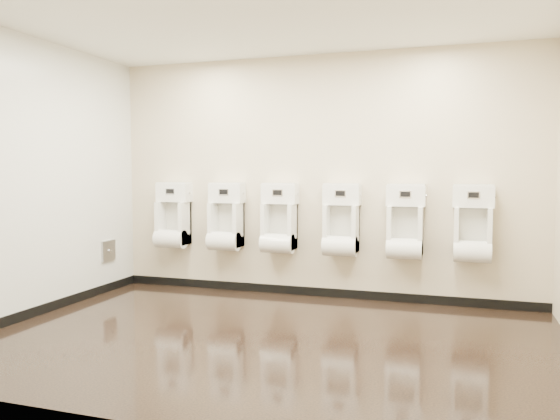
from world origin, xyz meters
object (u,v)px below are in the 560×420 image
Objects in this scene: urinal_0 at (173,220)px; urinal_2 at (279,223)px; urinal_3 at (341,225)px; urinal_4 at (405,227)px; urinal_5 at (473,229)px; urinal_1 at (226,222)px; access_panel at (108,251)px.

urinal_0 and urinal_2 have the same top height.
urinal_2 is 1.00× the size of urinal_3.
urinal_4 is 1.00× the size of urinal_5.
urinal_4 is at bearing 0.00° from urinal_2.
urinal_3 is 1.00× the size of urinal_5.
urinal_0 is at bearing 180.00° from urinal_1.
urinal_3 is (1.41, 0.00, 0.00)m from urinal_1.
urinal_3 and urinal_5 have the same top height.
urinal_1 is at bearing 0.00° from urinal_0.
urinal_5 is at bearing 0.00° from urinal_0.
urinal_5 is (1.40, 0.00, 0.00)m from urinal_3.
access_panel is 0.85m from urinal_0.
urinal_2 and urinal_4 have the same top height.
urinal_3 is at bearing 0.00° from urinal_2.
urinal_0 is 2.13m from urinal_3.
urinal_4 reaches higher than access_panel.
urinal_0 is at bearing 180.00° from urinal_3.
urinal_1 is 1.00× the size of urinal_3.
urinal_3 is (2.13, 0.00, 0.00)m from urinal_0.
urinal_3 is at bearing 180.00° from urinal_4.
urinal_2 is (2.05, 0.41, 0.36)m from access_panel.
urinal_2 and urinal_3 have the same top height.
urinal_3 and urinal_4 have the same top height.
urinal_0 is 2.83m from urinal_4.
urinal_0 is 1.00× the size of urinal_2.
urinal_1 is 1.00× the size of urinal_5.
urinal_1 is 1.00× the size of urinal_2.
urinal_5 is (2.13, 0.00, 0.00)m from urinal_2.
urinal_3 is 1.40m from urinal_5.
urinal_3 is at bearing 0.00° from urinal_0.
urinal_2 is at bearing 0.00° from urinal_1.
urinal_3 is at bearing 0.00° from urinal_1.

